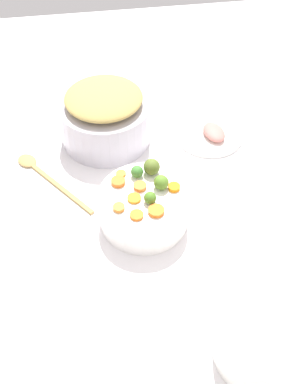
{
  "coord_description": "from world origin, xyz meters",
  "views": [
    {
      "loc": [
        -0.14,
        -0.76,
        0.99
      ],
      "look_at": [
        -0.02,
        0.02,
        0.13
      ],
      "focal_mm": 43.75,
      "sensor_mm": 36.0,
      "label": 1
    }
  ],
  "objects_px": {
    "metal_pot": "(105,122)",
    "casserole_dish": "(273,338)",
    "serving_bowl_carrots": "(144,208)",
    "ham_plate": "(209,134)",
    "wooden_spoon": "(41,172)"
  },
  "relations": [
    {
      "from": "serving_bowl_carrots",
      "to": "casserole_dish",
      "type": "height_order",
      "value": "casserole_dish"
    },
    {
      "from": "metal_pot",
      "to": "casserole_dish",
      "type": "relative_size",
      "value": 1.14
    },
    {
      "from": "metal_pot",
      "to": "casserole_dish",
      "type": "distance_m",
      "value": 0.79
    },
    {
      "from": "casserole_dish",
      "to": "metal_pot",
      "type": "bearing_deg",
      "value": 110.25
    },
    {
      "from": "casserole_dish",
      "to": "ham_plate",
      "type": "xyz_separation_m",
      "value": [
        0.05,
        0.7,
        -0.05
      ]
    },
    {
      "from": "serving_bowl_carrots",
      "to": "casserole_dish",
      "type": "distance_m",
      "value": 0.45
    },
    {
      "from": "serving_bowl_carrots",
      "to": "ham_plate",
      "type": "height_order",
      "value": "serving_bowl_carrots"
    },
    {
      "from": "casserole_dish",
      "to": "serving_bowl_carrots",
      "type": "bearing_deg",
      "value": 117.73
    },
    {
      "from": "serving_bowl_carrots",
      "to": "ham_plate",
      "type": "xyz_separation_m",
      "value": [
        0.26,
        0.31,
        -0.04
      ]
    },
    {
      "from": "wooden_spoon",
      "to": "ham_plate",
      "type": "xyz_separation_m",
      "value": [
        0.53,
        0.09,
        0.0
      ]
    },
    {
      "from": "serving_bowl_carrots",
      "to": "wooden_spoon",
      "type": "height_order",
      "value": "serving_bowl_carrots"
    },
    {
      "from": "wooden_spoon",
      "to": "serving_bowl_carrots",
      "type": "bearing_deg",
      "value": -39.23
    },
    {
      "from": "wooden_spoon",
      "to": "ham_plate",
      "type": "relative_size",
      "value": 1.3
    },
    {
      "from": "serving_bowl_carrots",
      "to": "wooden_spoon",
      "type": "bearing_deg",
      "value": 140.77
    },
    {
      "from": "serving_bowl_carrots",
      "to": "metal_pot",
      "type": "xyz_separation_m",
      "value": [
        -0.07,
        0.35,
        0.01
      ]
    }
  ]
}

